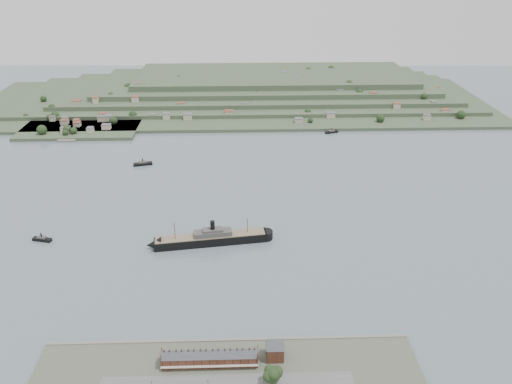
{
  "coord_description": "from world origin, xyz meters",
  "views": [
    {
      "loc": [
        9.49,
        -381.12,
        218.4
      ],
      "look_at": [
        22.86,
        30.0,
        13.45
      ],
      "focal_mm": 35.0,
      "sensor_mm": 36.0,
      "label": 1
    }
  ],
  "objects_px": {
    "tugboat": "(42,239)",
    "steamship": "(208,239)",
    "terrace_row": "(210,358)",
    "gabled_building": "(275,349)",
    "fig_tree": "(273,375)"
  },
  "relations": [
    {
      "from": "steamship",
      "to": "tugboat",
      "type": "distance_m",
      "value": 136.49
    },
    {
      "from": "gabled_building",
      "to": "fig_tree",
      "type": "xyz_separation_m",
      "value": [
        -2.53,
        -20.29,
        1.48
      ]
    },
    {
      "from": "terrace_row",
      "to": "gabled_building",
      "type": "relative_size",
      "value": 3.95
    },
    {
      "from": "gabled_building",
      "to": "terrace_row",
      "type": "bearing_deg",
      "value": -173.88
    },
    {
      "from": "terrace_row",
      "to": "fig_tree",
      "type": "relative_size",
      "value": 4.43
    },
    {
      "from": "terrace_row",
      "to": "gabled_building",
      "type": "distance_m",
      "value": 37.74
    },
    {
      "from": "terrace_row",
      "to": "steamship",
      "type": "bearing_deg",
      "value": 93.66
    },
    {
      "from": "terrace_row",
      "to": "tugboat",
      "type": "bearing_deg",
      "value": 135.77
    },
    {
      "from": "terrace_row",
      "to": "gabled_building",
      "type": "xyz_separation_m",
      "value": [
        37.5,
        4.02,
        1.34
      ]
    },
    {
      "from": "steamship",
      "to": "fig_tree",
      "type": "bearing_deg",
      "value": -73.68
    },
    {
      "from": "steamship",
      "to": "fig_tree",
      "type": "xyz_separation_m",
      "value": [
        43.43,
        -148.36,
        5.11
      ]
    },
    {
      "from": "terrace_row",
      "to": "steamship",
      "type": "relative_size",
      "value": 0.54
    },
    {
      "from": "fig_tree",
      "to": "steamship",
      "type": "bearing_deg",
      "value": 106.32
    },
    {
      "from": "terrace_row",
      "to": "steamship",
      "type": "height_order",
      "value": "steamship"
    },
    {
      "from": "tugboat",
      "to": "steamship",
      "type": "bearing_deg",
      "value": -3.66
    }
  ]
}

